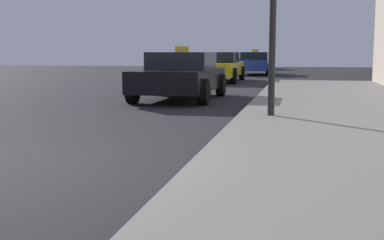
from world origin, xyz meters
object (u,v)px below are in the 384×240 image
object	(u,v)px
car_blue	(255,63)
car_black	(181,75)
car_green	(254,60)
car_yellow	(219,67)

from	to	relation	value
car_blue	car_black	bearing A→B (deg)	87.86
car_black	car_green	xyz separation A→B (m)	(-0.34, 25.38, -0.00)
car_blue	car_green	distance (m)	9.66
car_green	car_blue	bearing A→B (deg)	95.52
car_black	car_blue	bearing A→B (deg)	-92.14
car_black	car_blue	distance (m)	15.78
car_black	car_blue	world-z (taller)	same
car_black	car_green	size ratio (longest dim) A/B	0.99
car_yellow	car_black	bearing A→B (deg)	92.22
car_yellow	car_blue	xyz separation A→B (m)	(0.92, 7.23, 0.00)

